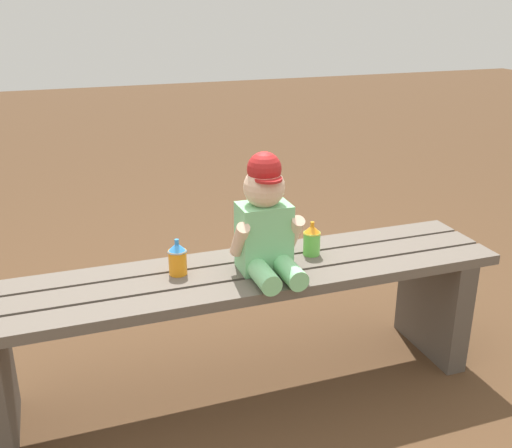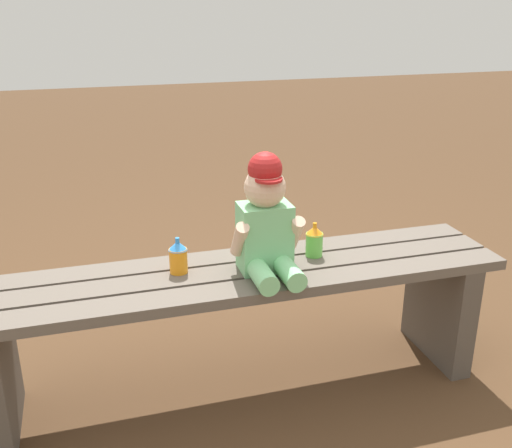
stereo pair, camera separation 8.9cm
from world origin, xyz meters
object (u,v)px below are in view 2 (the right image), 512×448
object	(u,v)px
child_figure	(266,222)
sippy_cup_left	(178,256)
sippy_cup_right	(314,240)
park_bench	(240,308)

from	to	relation	value
child_figure	sippy_cup_left	distance (m)	0.32
child_figure	sippy_cup_right	world-z (taller)	child_figure
child_figure	sippy_cup_right	size ratio (longest dim) A/B	3.26
park_bench	sippy_cup_left	bearing A→B (deg)	168.31
park_bench	sippy_cup_right	bearing A→B (deg)	8.34
sippy_cup_left	child_figure	bearing A→B (deg)	-14.15
park_bench	sippy_cup_left	world-z (taller)	sippy_cup_left
park_bench	child_figure	size ratio (longest dim) A/B	4.53
sippy_cup_left	sippy_cup_right	distance (m)	0.48
park_bench	sippy_cup_left	distance (m)	0.29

